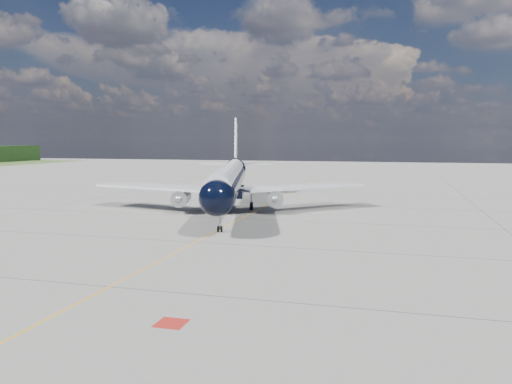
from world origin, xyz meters
The scene contains 4 objects.
ground centered at (0.00, 30.00, 0.00)m, with size 320.00×320.00×0.00m, color gray.
taxiway_centerline centered at (0.00, 25.00, 0.00)m, with size 0.16×160.00×0.01m, color #DF9D0B.
red_marking centered at (6.80, -10.00, 0.00)m, with size 1.60×1.60×0.01m, color maroon.
main_airliner centered at (-3.90, 32.12, 4.23)m, with size 37.43×46.37×13.62m.
Camera 1 is at (17.94, -33.59, 9.75)m, focal length 35.00 mm.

